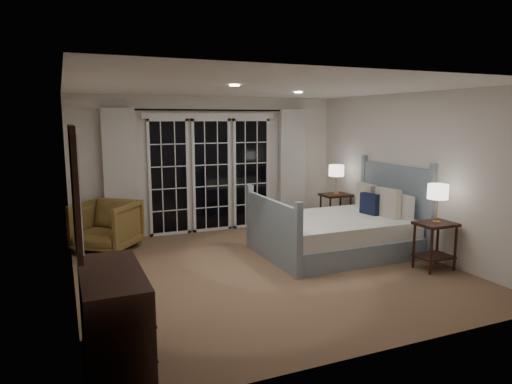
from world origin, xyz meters
name	(u,v)px	position (x,y,z in m)	size (l,w,h in m)	color
floor	(266,269)	(0.00, 0.00, 0.00)	(5.00, 5.00, 0.00)	olive
ceiling	(266,88)	(0.00, 0.00, 2.50)	(5.00, 5.00, 0.00)	white
wall_left	(69,193)	(-2.50, 0.00, 1.25)	(0.02, 5.00, 2.50)	silver
wall_right	(410,173)	(2.50, 0.00, 1.25)	(0.02, 5.00, 2.50)	silver
wall_back	(211,165)	(0.00, 2.50, 1.25)	(5.00, 0.02, 2.50)	silver
wall_front	(385,218)	(0.00, -2.50, 1.25)	(5.00, 0.02, 2.50)	silver
french_doors	(212,173)	(0.00, 2.46, 1.09)	(2.50, 0.04, 2.20)	black
curtain_rod	(212,110)	(0.00, 2.40, 2.25)	(0.03, 0.03, 3.50)	black
curtain_left	(120,175)	(-1.65, 2.38, 1.15)	(0.55, 0.10, 2.25)	silver
curtain_right	(292,167)	(1.65, 2.38, 1.15)	(0.55, 0.10, 2.25)	silver
downlight_a	(298,92)	(0.80, 0.60, 2.49)	(0.12, 0.12, 0.01)	white
downlight_b	(235,85)	(-0.60, -0.40, 2.49)	(0.12, 0.12, 0.01)	white
bed	(339,232)	(1.41, 0.31, 0.34)	(2.30, 1.66, 1.35)	gray
nightstand_left	(435,238)	(2.18, -0.92, 0.44)	(0.52, 0.41, 0.67)	black
nightstand_right	(335,206)	(2.18, 1.60, 0.46)	(0.53, 0.43, 0.69)	black
lamp_left	(438,192)	(2.18, -0.92, 1.10)	(0.28, 0.28, 0.54)	tan
lamp_right	(336,171)	(2.18, 1.60, 1.13)	(0.28, 0.28, 0.55)	tan
armchair	(107,226)	(-1.95, 1.86, 0.40)	(0.86, 0.88, 0.80)	brown
dresser	(114,319)	(-2.23, -1.80, 0.42)	(0.51, 1.20, 0.85)	black
mirror	(75,189)	(-2.47, -1.80, 1.55)	(0.05, 0.85, 1.00)	black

